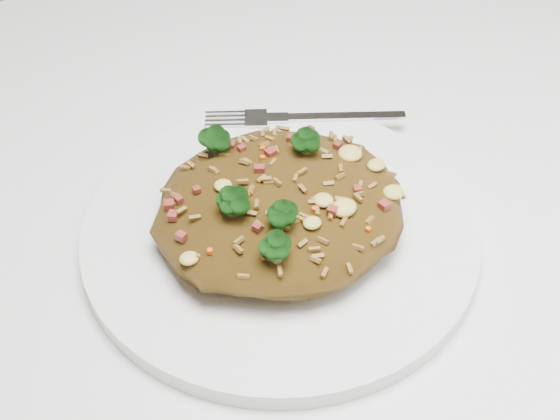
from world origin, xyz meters
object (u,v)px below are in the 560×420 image
object	(u,v)px
fried_rice	(279,199)
dining_table	(174,332)
fork	(315,117)
plate	(280,232)

from	to	relation	value
fried_rice	dining_table	bearing A→B (deg)	160.21
dining_table	fork	world-z (taller)	fork
plate	fork	distance (m)	0.12
fried_rice	fork	xyz separation A→B (m)	(0.08, 0.09, -0.02)
fried_rice	fork	distance (m)	0.13
plate	fork	xyz separation A→B (m)	(0.08, 0.09, 0.01)
plate	fork	bearing A→B (deg)	47.40
dining_table	plate	world-z (taller)	plate
dining_table	fried_rice	xyz separation A→B (m)	(0.08, -0.03, 0.13)
fried_rice	fork	world-z (taller)	fried_rice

